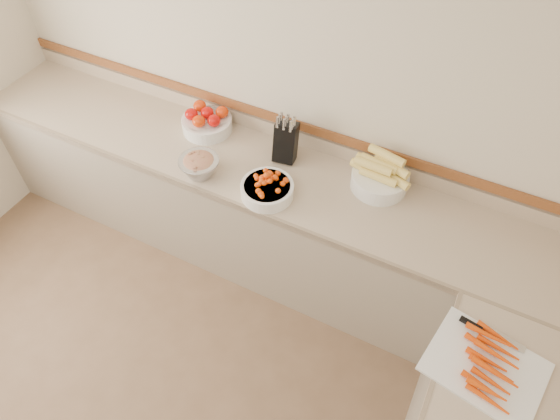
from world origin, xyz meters
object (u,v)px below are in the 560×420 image
at_px(rhubarb_bowl, 199,165).
at_px(knife_block, 286,141).
at_px(corn_bowl, 380,176).
at_px(cherry_tomato_bowl, 267,188).
at_px(cutting_board, 486,365).
at_px(tomato_bowl, 207,121).

bearing_deg(rhubarb_bowl, knife_block, 43.03).
xyz_separation_m(knife_block, corn_bowl, (0.60, 0.02, -0.05)).
xyz_separation_m(corn_bowl, rhubarb_bowl, (-1.00, -0.39, -0.01)).
bearing_deg(knife_block, corn_bowl, 2.29).
distance_m(corn_bowl, rhubarb_bowl, 1.07).
bearing_deg(corn_bowl, cherry_tomato_bowl, -147.01).
bearing_deg(cutting_board, corn_bowl, 133.48).
height_order(cherry_tomato_bowl, corn_bowl, corn_bowl).
bearing_deg(cutting_board, rhubarb_bowl, 165.80).
relative_size(cherry_tomato_bowl, rhubarb_bowl, 1.26).
relative_size(tomato_bowl, cutting_board, 0.60).
relative_size(corn_bowl, cutting_board, 0.67).
bearing_deg(knife_block, rhubarb_bowl, -136.97).
relative_size(knife_block, cherry_tomato_bowl, 1.04).
height_order(knife_block, cutting_board, knife_block).
height_order(knife_block, tomato_bowl, knife_block).
relative_size(tomato_bowl, corn_bowl, 0.89).
xyz_separation_m(tomato_bowl, cutting_board, (1.98, -0.83, -0.05)).
xyz_separation_m(corn_bowl, cutting_board, (0.80, -0.85, -0.06)).
relative_size(rhubarb_bowl, cutting_board, 0.45).
bearing_deg(tomato_bowl, corn_bowl, 0.79).
bearing_deg(tomato_bowl, cherry_tomato_bowl, -28.57).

